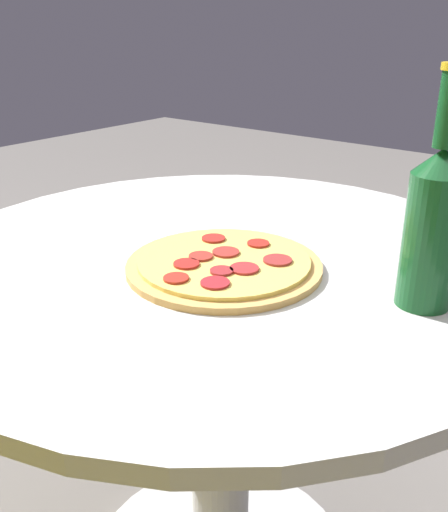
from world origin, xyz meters
TOP-DOWN VIEW (x-y plane):
  - table at (0.00, 0.00)m, footprint 0.93×0.93m
  - pizza at (-0.05, 0.05)m, footprint 0.28×0.28m
  - beer_bottle at (-0.31, -0.02)m, footprint 0.07×0.07m

SIDE VIEW (x-z plane):
  - table at x=0.00m, z-range 0.16..0.85m
  - pizza at x=-0.05m, z-range 0.69..0.71m
  - beer_bottle at x=-0.31m, z-range 0.65..0.95m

